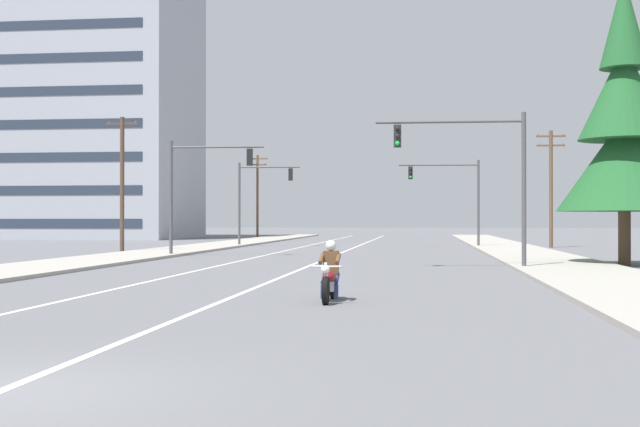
% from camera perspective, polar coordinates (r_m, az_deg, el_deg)
% --- Properties ---
extents(ground_plane, '(400.00, 400.00, 0.00)m').
position_cam_1_polar(ground_plane, '(10.29, -20.61, -11.32)').
color(ground_plane, '#5B5B60').
extents(lane_stripe_center, '(0.16, 100.00, 0.01)m').
position_cam_1_polar(lane_stripe_center, '(54.21, 1.92, -2.49)').
color(lane_stripe_center, beige).
rests_on(lane_stripe_center, ground).
extents(lane_stripe_left, '(0.16, 100.00, 0.01)m').
position_cam_1_polar(lane_stripe_left, '(54.68, -2.09, -2.48)').
color(lane_stripe_left, beige).
rests_on(lane_stripe_left, ground).
extents(sidewalk_kerb_right, '(4.40, 110.00, 0.14)m').
position_cam_1_polar(sidewalk_kerb_right, '(49.33, 13.59, -2.61)').
color(sidewalk_kerb_right, '#9E998E').
rests_on(sidewalk_kerb_right, ground).
extents(sidewalk_kerb_left, '(4.40, 110.00, 0.14)m').
position_cam_1_polar(sidewalk_kerb_left, '(51.25, -10.11, -2.53)').
color(sidewalk_kerb_left, '#9E998E').
rests_on(sidewalk_kerb_left, ground).
extents(motorcycle_with_rider, '(0.70, 2.19, 1.46)m').
position_cam_1_polar(motorcycle_with_rider, '(20.16, 0.67, -4.31)').
color(motorcycle_with_rider, black).
rests_on(motorcycle_with_rider, ground).
extents(traffic_signal_near_right, '(5.93, 0.45, 6.20)m').
position_cam_1_polar(traffic_signal_near_right, '(33.88, 10.75, 3.31)').
color(traffic_signal_near_right, '#47474C').
rests_on(traffic_signal_near_right, ground).
extents(traffic_signal_near_left, '(5.10, 0.55, 6.20)m').
position_cam_1_polar(traffic_signal_near_left, '(45.51, -8.28, 2.29)').
color(traffic_signal_near_left, '#47474C').
rests_on(traffic_signal_near_left, ground).
extents(traffic_signal_mid_right, '(5.71, 0.61, 6.20)m').
position_cam_1_polar(traffic_signal_mid_right, '(60.33, 9.12, 1.66)').
color(traffic_signal_mid_right, '#47474C').
rests_on(traffic_signal_mid_right, ground).
extents(traffic_signal_mid_left, '(4.60, 0.47, 6.20)m').
position_cam_1_polar(traffic_signal_mid_left, '(62.32, -4.32, 1.52)').
color(traffic_signal_mid_left, '#47474C').
rests_on(traffic_signal_mid_left, ground).
extents(utility_pole_left_near, '(2.01, 0.26, 8.15)m').
position_cam_1_polar(utility_pole_left_near, '(51.93, -13.27, 2.13)').
color(utility_pole_left_near, '#4C3828').
rests_on(utility_pole_left_near, ground).
extents(utility_pole_right_far, '(2.02, 0.26, 8.23)m').
position_cam_1_polar(utility_pole_right_far, '(61.11, 15.39, 1.92)').
color(utility_pole_right_far, brown).
rests_on(utility_pole_right_far, ground).
extents(utility_pole_left_far, '(2.30, 0.26, 9.13)m').
position_cam_1_polar(utility_pole_left_far, '(93.31, -4.26, 1.40)').
color(utility_pole_left_far, brown).
rests_on(utility_pole_left_far, ground).
extents(conifer_tree_right_verge_near, '(5.68, 5.68, 12.51)m').
position_cam_1_polar(conifer_tree_right_verge_near, '(38.36, 19.93, 5.25)').
color(conifer_tree_right_verge_near, '#4C3828').
rests_on(conifer_tree_right_verge_near, ground).
extents(apartment_building_far_left_block, '(20.55, 17.79, 29.38)m').
position_cam_1_polar(apartment_building_far_left_block, '(94.20, -15.16, 7.35)').
color(apartment_building_far_left_block, '#999EA8').
rests_on(apartment_building_far_left_block, ground).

